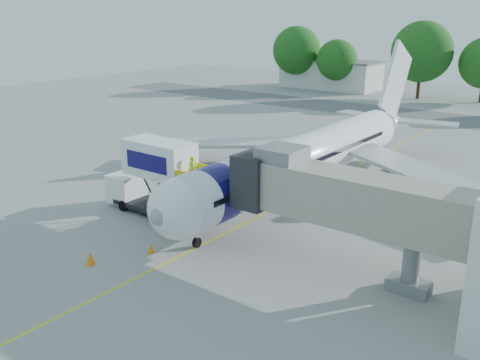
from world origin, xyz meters
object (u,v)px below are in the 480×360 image
Objects in this scene: aircraft at (310,156)px; jet_bridge at (335,196)px; ground_tug at (162,291)px; catering_hiloader at (153,177)px.

aircraft reaches higher than jet_bridge.
catering_hiloader is at bearing 113.87° from ground_tug.
jet_bridge is 10.54m from ground_tug.
jet_bridge is 3.16× the size of ground_tug.
catering_hiloader is at bearing -119.39° from aircraft.
jet_bridge is 1.64× the size of catering_hiloader.
aircraft is 2.71× the size of jet_bridge.
jet_bridge reaches higher than catering_hiloader.
aircraft is at bearing 125.70° from jet_bridge.
ground_tug is (-4.77, -8.71, -3.52)m from jet_bridge.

